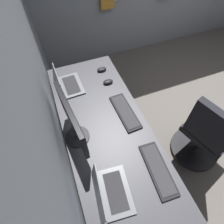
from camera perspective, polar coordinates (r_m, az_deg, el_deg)
wall_back at (r=1.02m, az=-24.82°, el=1.16°), size 4.44×0.10×2.60m
desk at (r=1.58m, az=-1.71°, el=-6.62°), size 1.86×0.72×0.73m
drawer_pedestal at (r=1.96m, az=-4.72°, el=-5.31°), size 0.40×0.51×0.69m
monitor_primary at (r=1.30m, az=-12.68°, el=-3.01°), size 0.51×0.20×0.42m
laptop_leftmost at (r=1.83m, az=-14.87°, el=8.88°), size 0.33×0.26×0.21m
laptop_left at (r=1.29m, az=-1.01°, el=-24.61°), size 0.35×0.27×0.20m
keyboard_main at (r=1.41m, az=14.72°, el=-17.53°), size 0.43×0.17×0.02m
keyboard_spare at (r=1.60m, az=4.26°, el=0.09°), size 0.42×0.15×0.02m
mouse_main at (r=1.83m, az=-1.31°, el=9.79°), size 0.06×0.10×0.03m
mouse_spare at (r=1.98m, az=-3.36°, el=13.67°), size 0.06×0.10×0.03m
office_chair at (r=2.02m, az=28.03°, el=-6.76°), size 0.56×0.60×0.97m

